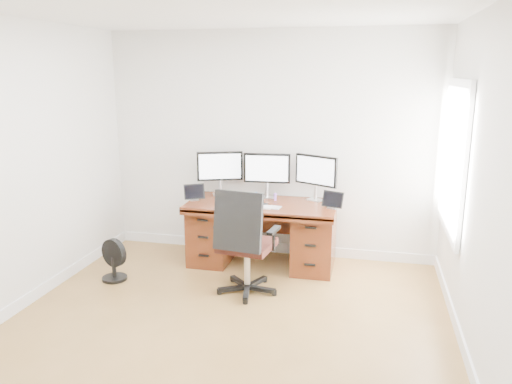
% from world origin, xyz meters
% --- Properties ---
extents(ground, '(4.50, 4.50, 0.00)m').
position_xyz_m(ground, '(0.00, 0.00, 0.00)').
color(ground, olive).
rests_on(ground, ground).
extents(back_wall, '(4.00, 0.10, 2.70)m').
position_xyz_m(back_wall, '(0.00, 2.25, 1.35)').
color(back_wall, silver).
rests_on(back_wall, ground).
extents(right_wall, '(0.10, 4.50, 2.70)m').
position_xyz_m(right_wall, '(2.00, 0.11, 1.35)').
color(right_wall, silver).
rests_on(right_wall, ground).
extents(desk, '(1.70, 0.80, 0.75)m').
position_xyz_m(desk, '(0.00, 1.83, 0.40)').
color(desk, '#532210').
rests_on(desk, ground).
extents(office_chair, '(0.66, 0.66, 1.11)m').
position_xyz_m(office_chair, '(0.01, 0.99, 0.37)').
color(office_chair, black).
rests_on(office_chair, ground).
extents(floor_fan, '(0.32, 0.27, 0.46)m').
position_xyz_m(floor_fan, '(-1.47, 1.00, 0.22)').
color(floor_fan, black).
rests_on(floor_fan, ground).
extents(monitor_left, '(0.53, 0.23, 0.53)m').
position_xyz_m(monitor_left, '(-0.58, 2.07, 1.09)').
color(monitor_left, silver).
rests_on(monitor_left, desk).
extents(monitor_center, '(0.55, 0.15, 0.53)m').
position_xyz_m(monitor_center, '(0.00, 2.07, 1.09)').
color(monitor_center, silver).
rests_on(monitor_center, desk).
extents(monitor_right, '(0.51, 0.28, 0.53)m').
position_xyz_m(monitor_right, '(0.58, 2.07, 1.09)').
color(monitor_right, silver).
rests_on(monitor_right, desk).
extents(tablet_left, '(0.24, 0.18, 0.19)m').
position_xyz_m(tablet_left, '(-0.80, 1.75, 0.84)').
color(tablet_left, silver).
rests_on(tablet_left, desk).
extents(tablet_right, '(0.25, 0.15, 0.19)m').
position_xyz_m(tablet_right, '(0.81, 1.75, 0.84)').
color(tablet_right, silver).
rests_on(tablet_right, desk).
extents(keyboard, '(0.30, 0.13, 0.01)m').
position_xyz_m(keyboard, '(0.00, 1.61, 0.76)').
color(keyboard, white).
rests_on(keyboard, desk).
extents(trackpad, '(0.15, 0.15, 0.01)m').
position_xyz_m(trackpad, '(0.18, 1.63, 0.76)').
color(trackpad, silver).
rests_on(trackpad, desk).
extents(drawing_tablet, '(0.23, 0.17, 0.01)m').
position_xyz_m(drawing_tablet, '(-0.31, 1.59, 0.76)').
color(drawing_tablet, black).
rests_on(drawing_tablet, desk).
extents(phone, '(0.13, 0.07, 0.01)m').
position_xyz_m(phone, '(0.02, 1.74, 0.76)').
color(phone, black).
rests_on(phone, desk).
extents(figurine_orange, '(0.04, 0.04, 0.09)m').
position_xyz_m(figurine_orange, '(-0.36, 1.95, 0.80)').
color(figurine_orange, '#EE9749').
rests_on(figurine_orange, desk).
extents(figurine_brown, '(0.04, 0.04, 0.09)m').
position_xyz_m(figurine_brown, '(-0.25, 1.95, 0.80)').
color(figurine_brown, olive).
rests_on(figurine_brown, desk).
extents(figurine_blue, '(0.04, 0.04, 0.09)m').
position_xyz_m(figurine_blue, '(-0.10, 1.95, 0.80)').
color(figurine_blue, '#5782D6').
rests_on(figurine_blue, desk).
extents(figurine_purple, '(0.04, 0.04, 0.09)m').
position_xyz_m(figurine_purple, '(0.13, 1.95, 0.80)').
color(figurine_purple, '#9B65E1').
rests_on(figurine_purple, desk).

